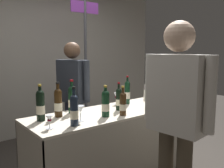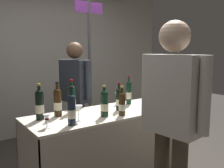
# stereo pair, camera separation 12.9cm
# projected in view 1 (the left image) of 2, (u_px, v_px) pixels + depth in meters

# --- Properties ---
(back_partition) EXTENTS (5.20, 0.12, 3.05)m
(back_partition) POSITION_uv_depth(u_px,v_px,m) (37.00, 46.00, 4.22)
(back_partition) COLOR #9E998E
(back_partition) RESTS_ON ground_plane
(tasting_table) EXTENTS (1.89, 0.66, 0.80)m
(tasting_table) POSITION_uv_depth(u_px,v_px,m) (112.00, 133.00, 2.75)
(tasting_table) COLOR beige
(tasting_table) RESTS_ON ground_plane
(featured_wine_bottle) EXTENTS (0.07, 0.07, 0.31)m
(featured_wine_bottle) POSITION_uv_depth(u_px,v_px,m) (123.00, 103.00, 2.51)
(featured_wine_bottle) COLOR #38230F
(featured_wine_bottle) RESTS_ON tasting_table
(display_bottle_0) EXTENTS (0.08, 0.08, 0.36)m
(display_bottle_0) POSITION_uv_depth(u_px,v_px,m) (72.00, 99.00, 2.61)
(display_bottle_0) COLOR black
(display_bottle_0) RESTS_ON tasting_table
(display_bottle_1) EXTENTS (0.07, 0.07, 0.30)m
(display_bottle_1) POSITION_uv_depth(u_px,v_px,m) (154.00, 93.00, 3.11)
(display_bottle_1) COLOR #38230F
(display_bottle_1) RESTS_ON tasting_table
(display_bottle_2) EXTENTS (0.08, 0.08, 0.35)m
(display_bottle_2) POSITION_uv_depth(u_px,v_px,m) (40.00, 105.00, 2.32)
(display_bottle_2) COLOR black
(display_bottle_2) RESTS_ON tasting_table
(display_bottle_3) EXTENTS (0.08, 0.08, 0.33)m
(display_bottle_3) POSITION_uv_depth(u_px,v_px,m) (150.00, 93.00, 3.00)
(display_bottle_3) COLOR #192333
(display_bottle_3) RESTS_ON tasting_table
(display_bottle_4) EXTENTS (0.07, 0.07, 0.35)m
(display_bottle_4) POSITION_uv_depth(u_px,v_px,m) (74.00, 110.00, 2.17)
(display_bottle_4) COLOR #192333
(display_bottle_4) RESTS_ON tasting_table
(display_bottle_5) EXTENTS (0.07, 0.07, 0.31)m
(display_bottle_5) POSITION_uv_depth(u_px,v_px,m) (119.00, 99.00, 2.73)
(display_bottle_5) COLOR black
(display_bottle_5) RESTS_ON tasting_table
(display_bottle_6) EXTENTS (0.08, 0.08, 0.35)m
(display_bottle_6) POSITION_uv_depth(u_px,v_px,m) (58.00, 102.00, 2.45)
(display_bottle_6) COLOR #38230F
(display_bottle_6) RESTS_ON tasting_table
(display_bottle_7) EXTENTS (0.07, 0.07, 0.35)m
(display_bottle_7) POSITION_uv_depth(u_px,v_px,m) (127.00, 92.00, 3.05)
(display_bottle_7) COLOR black
(display_bottle_7) RESTS_ON tasting_table
(display_bottle_8) EXTENTS (0.08, 0.08, 0.32)m
(display_bottle_8) POSITION_uv_depth(u_px,v_px,m) (106.00, 103.00, 2.46)
(display_bottle_8) COLOR black
(display_bottle_8) RESTS_ON tasting_table
(wine_glass_near_vendor) EXTENTS (0.08, 0.08, 0.15)m
(wine_glass_near_vendor) POSITION_uv_depth(u_px,v_px,m) (80.00, 110.00, 2.30)
(wine_glass_near_vendor) COLOR silver
(wine_glass_near_vendor) RESTS_ON tasting_table
(wine_glass_mid) EXTENTS (0.07, 0.07, 0.12)m
(wine_glass_mid) POSITION_uv_depth(u_px,v_px,m) (49.00, 119.00, 2.09)
(wine_glass_mid) COLOR silver
(wine_glass_mid) RESTS_ON tasting_table
(wine_glass_near_taster) EXTENTS (0.07, 0.07, 0.15)m
(wine_glass_near_taster) POSITION_uv_depth(u_px,v_px,m) (116.00, 96.00, 3.03)
(wine_glass_near_taster) COLOR silver
(wine_glass_near_taster) RESTS_ON tasting_table
(flower_vase) EXTENTS (0.09, 0.09, 0.37)m
(flower_vase) POSITION_uv_depth(u_px,v_px,m) (167.00, 94.00, 3.10)
(flower_vase) COLOR tan
(flower_vase) RESTS_ON tasting_table
(brochure_stand) EXTENTS (0.11, 0.16, 0.14)m
(brochure_stand) POSITION_uv_depth(u_px,v_px,m) (150.00, 95.00, 3.25)
(brochure_stand) COLOR silver
(brochure_stand) RESTS_ON tasting_table
(vendor_presenter) EXTENTS (0.30, 0.56, 1.57)m
(vendor_presenter) POSITION_uv_depth(u_px,v_px,m) (73.00, 90.00, 3.26)
(vendor_presenter) COLOR #2D3347
(vendor_presenter) RESTS_ON ground_plane
(taster_foreground_right) EXTENTS (0.25, 0.59, 1.68)m
(taster_foreground_right) POSITION_uv_depth(u_px,v_px,m) (177.00, 110.00, 1.88)
(taster_foreground_right) COLOR #4C4233
(taster_foreground_right) RESTS_ON ground_plane
(booth_signpost) EXTENTS (0.48, 0.04, 2.22)m
(booth_signpost) POSITION_uv_depth(u_px,v_px,m) (86.00, 58.00, 3.80)
(booth_signpost) COLOR #47474C
(booth_signpost) RESTS_ON ground_plane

